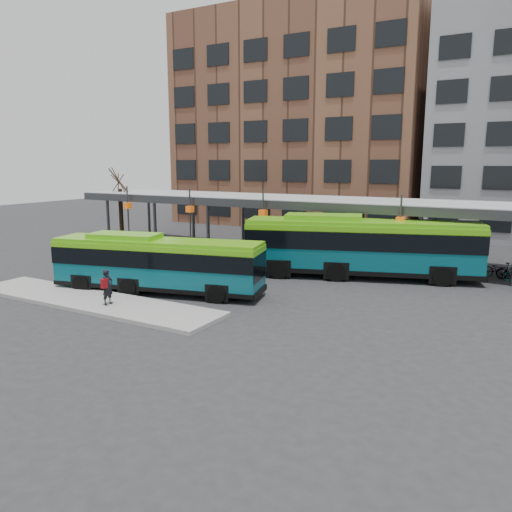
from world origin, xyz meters
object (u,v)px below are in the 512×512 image
(bus_rear, at_px, (360,245))
(pedestrian, at_px, (107,287))
(tree, at_px, (121,212))
(bus_front, at_px, (157,263))

(bus_rear, distance_m, pedestrian, 14.34)
(tree, xyz_separation_m, bus_front, (14.03, -11.93, -0.87))
(pedestrian, bearing_deg, bus_front, -0.82)
(tree, relative_size, pedestrian, 3.40)
(tree, height_order, bus_front, tree)
(bus_rear, relative_size, pedestrian, 8.16)
(bus_front, distance_m, bus_rear, 11.65)
(tree, relative_size, bus_front, 0.50)
(tree, xyz_separation_m, pedestrian, (13.95, -15.29, -1.42))
(bus_rear, bearing_deg, pedestrian, -142.19)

